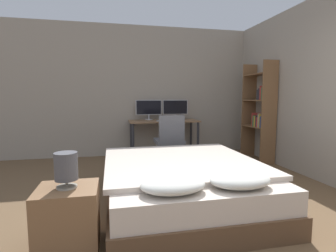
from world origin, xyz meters
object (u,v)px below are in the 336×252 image
(bed, at_px, (183,183))
(monitor_right, at_px, (175,108))
(keyboard, at_px, (166,121))
(desk, at_px, (164,125))
(computer_mouse, at_px, (179,120))
(nightstand, at_px, (68,219))
(monitor_left, at_px, (149,108))
(bedside_lamp, at_px, (66,167))
(office_chair, at_px, (170,145))
(bookshelf, at_px, (260,109))

(bed, distance_m, monitor_right, 2.76)
(bed, bearing_deg, keyboard, 83.20)
(desk, xyz_separation_m, monitor_right, (0.28, 0.19, 0.34))
(computer_mouse, bearing_deg, nightstand, -119.89)
(nightstand, bearing_deg, monitor_left, 71.16)
(desk, bearing_deg, bedside_lamp, -114.38)
(bed, relative_size, keyboard, 5.73)
(computer_mouse, bearing_deg, bedside_lamp, -119.89)
(monitor_right, bearing_deg, keyboard, -127.29)
(bed, distance_m, office_chair, 1.68)
(bedside_lamp, bearing_deg, nightstand, 180.00)
(bed, relative_size, bedside_lamp, 7.39)
(desk, bearing_deg, bookshelf, -23.14)
(bed, bearing_deg, bedside_lamp, -148.57)
(bed, bearing_deg, nightstand, -148.57)
(keyboard, xyz_separation_m, bookshelf, (1.72, -0.55, 0.24))
(bedside_lamp, bearing_deg, bed, 31.43)
(nightstand, relative_size, monitor_right, 0.96)
(monitor_left, relative_size, keyboard, 1.50)
(keyboard, distance_m, bookshelf, 1.83)
(monitor_right, distance_m, computer_mouse, 0.43)
(nightstand, distance_m, desk, 3.43)
(desk, xyz_separation_m, office_chair, (-0.05, -0.75, -0.27))
(nightstand, bearing_deg, desk, 65.62)
(nightstand, distance_m, bookshelf, 4.00)
(office_chair, bearing_deg, desk, 86.35)
(bookshelf, bearing_deg, nightstand, -142.89)
(bookshelf, bearing_deg, bedside_lamp, -142.89)
(bedside_lamp, relative_size, monitor_right, 0.52)
(monitor_right, bearing_deg, nightstand, -117.18)
(bed, bearing_deg, computer_mouse, 76.43)
(bed, xyz_separation_m, bookshelf, (1.99, 1.67, 0.76))
(desk, distance_m, monitor_left, 0.48)
(monitor_left, distance_m, monitor_right, 0.57)
(bed, xyz_separation_m, keyboard, (0.27, 2.22, 0.52))
(desk, distance_m, computer_mouse, 0.35)
(monitor_right, xyz_separation_m, bookshelf, (1.44, -0.92, 0.01))
(monitor_right, bearing_deg, monitor_left, 180.00)
(bed, relative_size, office_chair, 2.26)
(monitor_left, height_order, keyboard, monitor_left)
(nightstand, distance_m, office_chair, 2.72)
(nightstand, bearing_deg, bed, 31.43)
(bedside_lamp, distance_m, desk, 3.41)
(bedside_lamp, relative_size, bookshelf, 0.15)
(keyboard, bearing_deg, computer_mouse, 0.00)
(desk, distance_m, monitor_right, 0.48)
(bedside_lamp, bearing_deg, monitor_left, 71.16)
(bed, height_order, computer_mouse, computer_mouse)
(monitor_right, relative_size, bookshelf, 0.29)
(nightstand, relative_size, bedside_lamp, 1.85)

